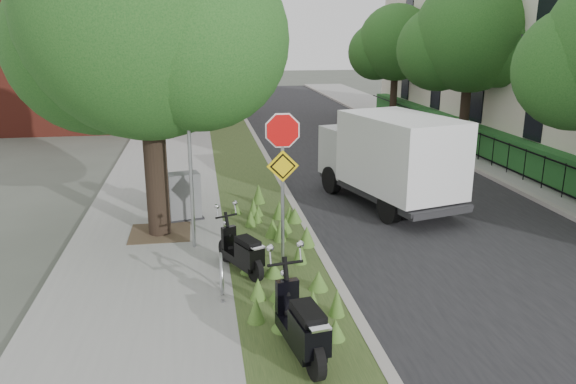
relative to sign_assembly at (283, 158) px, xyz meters
The scene contains 20 objects.
ground 2.78m from the sign_assembly, 22.62° to the right, with size 120.00×120.00×0.00m, color #4C5147.
sidewalk_near 10.10m from the sign_assembly, 106.84° to the left, with size 3.50×60.00×0.12m, color gray.
verge 9.69m from the sign_assembly, 90.61° to the left, with size 2.00×60.00×0.12m, color #2C421C.
kerb_near 9.73m from the sign_assembly, 84.54° to the left, with size 0.20×60.00×0.13m, color #9E9991.
road 10.65m from the sign_assembly, 64.96° to the left, with size 7.00×60.00×0.01m, color black.
kerb_far 12.50m from the sign_assembly, 50.01° to the left, with size 0.20×60.00×0.13m, color #9E9991.
footpath_far 13.64m from the sign_assembly, 44.45° to the left, with size 3.20×60.00×0.12m, color gray.
street_tree_main 4.30m from the sign_assembly, 139.63° to the left, with size 6.21×5.54×7.66m.
bare_post 2.18m from the sign_assembly, 145.95° to the left, with size 0.08×0.08×4.00m.
bike_hoop 2.54m from the sign_assembly, 137.69° to the right, with size 0.06×0.78×0.77m.
sign_assembly is the anchor object (origin of this frame).
fence_far 12.86m from the sign_assembly, 47.60° to the left, with size 0.04×24.00×1.00m.
hedge_far 13.34m from the sign_assembly, 45.36° to the left, with size 1.00×24.00×1.10m, color #1C4F1D.
brick_building 22.97m from the sign_assembly, 110.72° to the left, with size 9.40×10.40×8.30m.
far_tree_b 12.78m from the sign_assembly, 48.62° to the left, with size 4.83×4.31×6.56m.
far_tree_c 19.42m from the sign_assembly, 64.46° to the left, with size 4.37×3.89×5.93m.
scooter_near 2.05m from the sign_assembly, 152.95° to the right, with size 0.84×1.53×0.78m.
scooter_far 3.97m from the sign_assembly, 93.77° to the right, with size 0.60×1.92×0.92m.
box_truck 5.30m from the sign_assembly, 47.19° to the left, with size 3.07×5.17×2.20m.
utility_cabinet 4.16m from the sign_assembly, 122.30° to the left, with size 1.00×0.78×1.18m.
Camera 1 is at (-2.97, -9.98, 4.71)m, focal length 35.00 mm.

